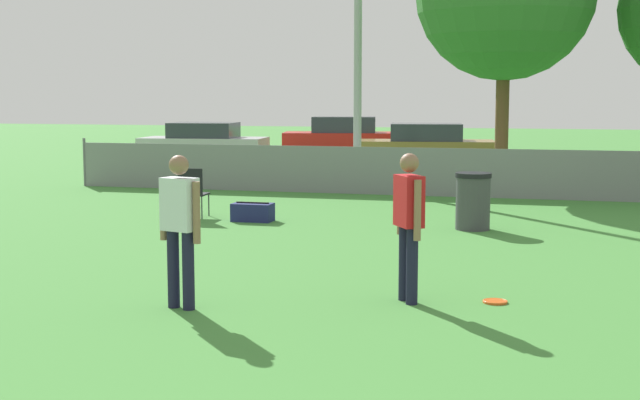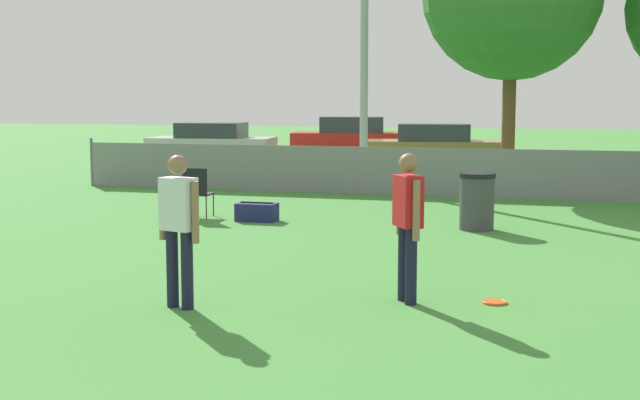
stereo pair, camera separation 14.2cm
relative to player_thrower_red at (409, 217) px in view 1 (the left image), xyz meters
The scene contains 10 objects.
fence_backline 10.48m from the player_thrower_red, 89.69° to the left, with size 20.18×0.07×1.21m.
player_thrower_red is the anchor object (origin of this frame).
player_receiver_white 2.50m from the player_thrower_red, 158.15° to the right, with size 0.52×0.32×1.66m.
frisbee_disc 1.35m from the player_thrower_red, 13.21° to the left, with size 0.27×0.27×0.03m.
folding_chair_sideline 7.62m from the player_thrower_red, 131.31° to the left, with size 0.51×0.51×0.94m.
trash_bin 5.65m from the player_thrower_red, 88.17° to the left, with size 0.61×0.61×0.97m.
gear_bag_sideline 6.80m from the player_thrower_red, 124.16° to the left, with size 0.73×0.40×0.35m.
parked_car_silver 20.58m from the player_thrower_red, 118.74° to the left, with size 4.28×2.25×1.37m.
parked_car_red 22.26m from the player_thrower_red, 105.38° to the left, with size 4.55×2.51×1.52m.
parked_car_tan 18.07m from the player_thrower_red, 97.68° to the left, with size 4.39×2.37×1.41m.
Camera 1 is at (1.53, -2.11, 2.30)m, focal length 50.00 mm.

